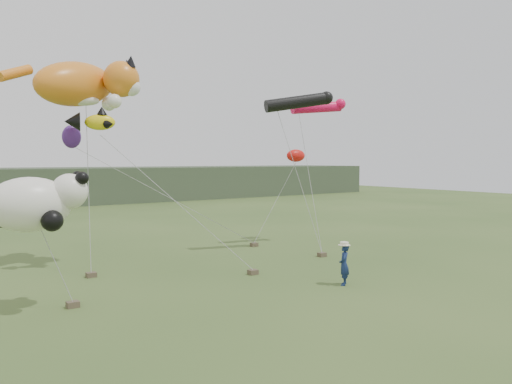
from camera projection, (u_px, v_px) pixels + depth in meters
ground at (304, 288)px, 19.08m from camera, size 120.00×120.00×0.00m
headland at (9, 188)px, 53.51m from camera, size 90.00×13.00×4.00m
festival_attendant at (344, 265)px, 19.52m from camera, size 0.70×0.68×1.62m
sandbag_anchors at (212, 266)px, 22.49m from camera, size 13.17×6.41×0.20m
cat_kite at (86, 84)px, 22.50m from camera, size 5.82×3.89×2.62m
fish_kite at (90, 121)px, 21.57m from camera, size 2.24×1.49×1.11m
tube_kites at (310, 104)px, 27.43m from camera, size 5.82×2.57×1.24m
panda_kite at (37, 203)px, 15.89m from camera, size 3.07×1.98×1.91m
misc_kites at (202, 148)px, 27.77m from camera, size 13.82×2.88×1.84m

